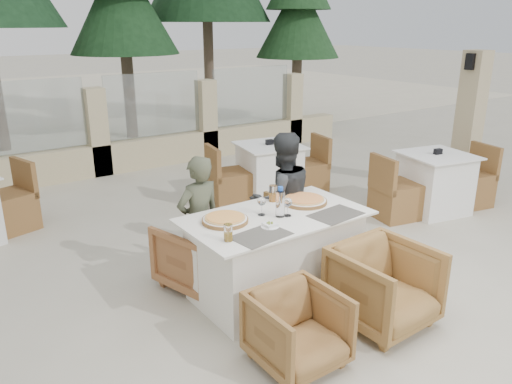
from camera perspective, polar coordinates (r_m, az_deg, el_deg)
ground at (r=4.57m, az=2.77°, el=-12.22°), size 80.00×80.00×0.00m
sand_patch at (r=17.41m, az=-27.04°, el=8.96°), size 30.00×16.00×0.01m
perimeter_wall_far at (r=8.39m, az=-17.76°, el=7.20°), size 10.00×0.34×1.60m
lantern_pillar at (r=7.89m, az=23.19°, el=7.39°), size 0.34×0.34×2.00m
pine_centre at (r=11.00m, az=-14.96°, el=18.91°), size 2.20×2.20×5.00m
pine_far_right at (r=12.43m, az=4.81°, el=18.20°), size 1.98×1.98×4.50m
dining_table at (r=4.48m, az=2.22°, el=-7.27°), size 1.60×0.90×0.77m
placemat_near_left at (r=3.91m, az=0.56°, el=-4.99°), size 0.48×0.35×0.00m
placemat_near_right at (r=4.38m, az=9.10°, el=-2.56°), size 0.48×0.34×0.00m
pizza_left at (r=4.17m, az=-3.56°, el=-3.13°), size 0.39×0.39×0.05m
pizza_right at (r=4.63m, az=5.56°, el=-0.92°), size 0.54×0.54×0.05m
water_bottle at (r=4.25m, az=2.79°, el=-1.12°), size 0.10×0.10×0.27m
wine_glass_centre at (r=4.29m, az=0.65°, el=-1.51°), size 0.09×0.09×0.18m
wine_glass_near at (r=4.28m, az=3.65°, el=-1.60°), size 0.08×0.08×0.18m
beer_glass_left at (r=3.81m, az=-3.21°, el=-4.65°), size 0.08×0.08×0.13m
beer_glass_right at (r=4.64m, az=1.97°, el=-0.16°), size 0.10×0.10×0.15m
olive_dish at (r=4.07m, az=1.60°, el=-3.74°), size 0.12×0.12×0.04m
armchair_far_left at (r=4.69m, az=-6.31°, el=-7.04°), size 0.84×0.85×0.63m
armchair_far_right at (r=5.07m, az=1.27°, el=-4.80°), size 0.81×0.83×0.65m
armchair_near_left at (r=3.69m, az=4.80°, el=-15.39°), size 0.60×0.62×0.56m
armchair_near_right at (r=4.22m, az=14.42°, el=-10.38°), size 0.74×0.76×0.67m
diner_left at (r=4.60m, az=-6.51°, el=-3.41°), size 0.48×0.34×1.25m
diner_right at (r=4.93m, az=2.98°, el=-0.98°), size 0.76×0.64×1.37m
bg_table_b at (r=6.97m, az=1.52°, el=2.36°), size 1.76×1.11×0.77m
bg_table_c at (r=6.86m, az=19.70°, el=0.98°), size 1.77×1.14×0.77m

